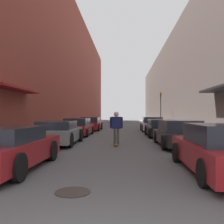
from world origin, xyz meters
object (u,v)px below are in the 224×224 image
object	(u,v)px
parked_car_left_3	(91,124)
parked_car_right_3	(152,124)
parked_car_left_1	(58,133)
traffic_light	(161,106)
parked_car_left_2	(78,127)
skateboarder	(116,125)
manhole_cover	(73,192)
parked_car_right_0	(223,150)
parked_car_right_2	(161,128)
parked_car_right_1	(178,134)
parked_car_left_0	(8,148)

from	to	relation	value
parked_car_left_3	parked_car_right_3	distance (m)	5.86
parked_car_left_1	traffic_light	size ratio (longest dim) A/B	1.12
parked_car_left_2	parked_car_right_3	size ratio (longest dim) A/B	1.07
skateboarder	traffic_light	size ratio (longest dim) A/B	0.43
parked_car_right_3	manhole_cover	bearing A→B (deg)	-101.08
parked_car_right_0	manhole_cover	distance (m)	4.09
parked_car_right_2	traffic_light	distance (m)	11.68
skateboarder	parked_car_left_1	bearing A→B (deg)	172.82
parked_car_left_2	parked_car_left_3	bearing A→B (deg)	88.59
parked_car_left_3	manhole_cover	xyz separation A→B (m)	(2.24, -18.98, -0.62)
parked_car_right_1	manhole_cover	distance (m)	8.13
parked_car_left_1	parked_car_left_0	bearing A→B (deg)	-88.57
parked_car_left_1	parked_car_left_3	size ratio (longest dim) A/B	0.94
parked_car_right_2	parked_car_right_3	distance (m)	5.52
parked_car_right_2	skateboarder	size ratio (longest dim) A/B	2.62
parked_car_left_1	traffic_light	distance (m)	18.02
parked_car_left_2	parked_car_right_0	size ratio (longest dim) A/B	1.03
parked_car_right_0	parked_car_right_3	world-z (taller)	parked_car_right_3
parked_car_right_2	manhole_cover	distance (m)	13.12
parked_car_left_0	skateboarder	size ratio (longest dim) A/B	2.55
parked_car_left_1	parked_car_left_3	world-z (taller)	parked_car_left_3
parked_car_left_2	skateboarder	distance (m)	6.54
parked_car_right_0	traffic_light	size ratio (longest dim) A/B	1.15
parked_car_left_3	parked_car_right_0	size ratio (longest dim) A/B	1.03
parked_car_left_3	parked_car_right_1	bearing A→B (deg)	-63.44
parked_car_left_1	parked_car_right_1	bearing A→B (deg)	-4.96
parked_car_right_3	parked_car_right_0	bearing A→B (deg)	-89.77
parked_car_left_0	parked_car_right_3	xyz separation A→B (m)	(5.80, 16.19, 0.03)
parked_car_left_0	parked_car_right_3	size ratio (longest dim) A/B	0.97
parked_car_left_2	parked_car_right_2	distance (m)	5.99
parked_car_left_1	traffic_light	world-z (taller)	traffic_light
parked_car_right_3	parked_car_left_2	bearing A→B (deg)	-140.27
parked_car_right_0	manhole_cover	xyz separation A→B (m)	(-3.62, -1.80, -0.61)
parked_car_left_3	traffic_light	size ratio (longest dim) A/B	1.19
parked_car_right_1	parked_car_right_0	bearing A→B (deg)	-89.99
parked_car_left_2	parked_car_right_1	world-z (taller)	parked_car_right_1
skateboarder	parked_car_right_2	bearing A→B (deg)	60.39
parked_car_left_1	parked_car_right_2	distance (m)	7.68
manhole_cover	parked_car_right_0	bearing A→B (deg)	26.50
parked_car_left_2	parked_car_right_2	xyz separation A→B (m)	(5.96, -0.58, -0.03)
parked_car_left_2	parked_car_left_3	size ratio (longest dim) A/B	1.01
traffic_light	parked_car_right_0	bearing A→B (deg)	-94.02
manhole_cover	traffic_light	distance (m)	24.70
parked_car_left_0	parked_car_left_3	world-z (taller)	parked_car_left_3
skateboarder	traffic_light	distance (m)	17.30
parked_car_left_0	skateboarder	xyz separation A→B (m)	(2.87, 5.46, 0.44)
parked_car_right_1	parked_car_right_2	world-z (taller)	parked_car_right_1
parked_car_left_2	parked_car_right_3	xyz separation A→B (m)	(5.94, 4.93, 0.01)
parked_car_right_3	parked_car_left_1	bearing A→B (deg)	-119.88
parked_car_left_2	parked_car_right_2	bearing A→B (deg)	-5.57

